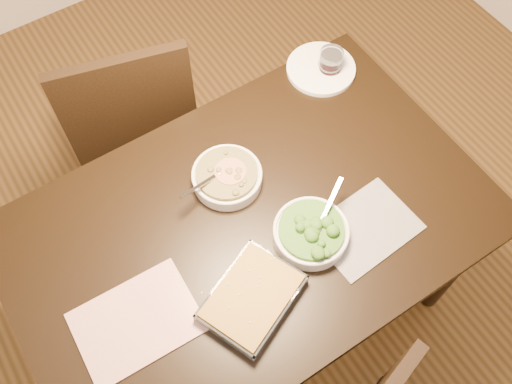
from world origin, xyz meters
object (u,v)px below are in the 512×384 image
Objects in this scene: table at (251,237)px; wine_tumbler at (331,61)px; broccoli_bowl at (311,232)px; dinner_plate at (321,69)px; chair_far at (132,116)px; baking_dish at (252,298)px; stew_bowl at (227,176)px.

table is 0.65m from wine_tumbler.
broccoli_bowl is (0.12, -0.13, 0.13)m from table.
chair_far is (-0.59, 0.35, -0.23)m from dinner_plate.
wine_tumbler is (0.42, 0.47, 0.02)m from broccoli_bowl.
wine_tumbler is at bearing 163.51° from chair_far.
wine_tumbler reaches higher than broccoli_bowl.
baking_dish reaches higher than table.
chair_far is (-0.07, 0.71, -0.12)m from table.
dinner_plate is (-0.02, 0.02, -0.04)m from wine_tumbler.
broccoli_bowl is at bearing -47.73° from table.
table is at bearing 132.27° from broccoli_bowl.
stew_bowl is at bearing 109.45° from broccoli_bowl.
wine_tumbler is (0.54, 0.34, 0.14)m from table.
wine_tumbler is at bearing -40.57° from dinner_plate.
dinner_plate is (0.64, 0.56, -0.02)m from baking_dish.
dinner_plate is (0.52, 0.36, 0.10)m from table.
chair_far is at bearing 63.90° from baking_dish.
wine_tumbler is at bearing 16.45° from baking_dish.
chair_far is at bearing 99.22° from stew_bowl.
broccoli_bowl reaches higher than dinner_plate.
baking_dish is 0.85m from dinner_plate.
stew_bowl is 1.01× the size of broccoli_bowl.
wine_tumbler reaches higher than dinner_plate.
broccoli_bowl is 0.63m from wine_tumbler.
broccoli_bowl is 0.98× the size of dinner_plate.
stew_bowl is at bearing -160.58° from wine_tumbler.
wine_tumbler reaches higher than baking_dish.
broccoli_bowl is 0.25m from baking_dish.
dinner_plate is (0.50, 0.20, -0.02)m from stew_bowl.
dinner_plate is (0.40, 0.49, -0.02)m from broccoli_bowl.
stew_bowl reaches higher than baking_dish.
table is 1.47× the size of chair_far.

